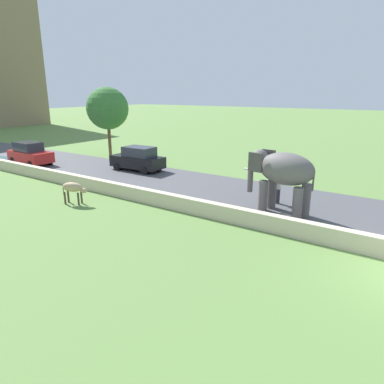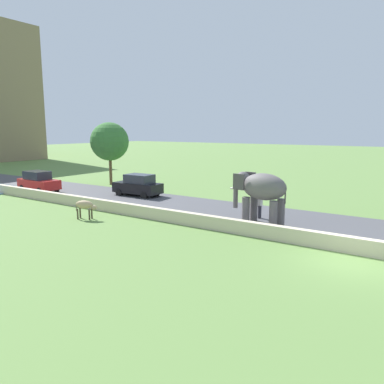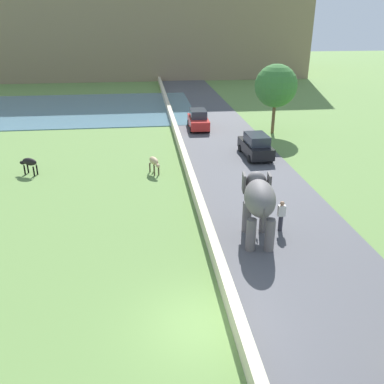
% 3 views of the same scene
% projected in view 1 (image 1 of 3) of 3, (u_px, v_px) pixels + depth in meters
% --- Properties ---
extents(road_surface, '(7.00, 120.00, 0.06)m').
position_uv_depth(road_surface, '(99.00, 170.00, 25.63)').
color(road_surface, '#4C4C51').
rests_on(road_surface, ground).
extents(barrier_wall, '(0.40, 110.00, 0.74)m').
position_uv_depth(barrier_wall, '(73.00, 180.00, 21.43)').
color(barrier_wall, beige).
rests_on(barrier_wall, ground).
extents(elephant, '(1.76, 3.55, 2.99)m').
position_uv_depth(elephant, '(281.00, 172.00, 16.04)').
color(elephant, '#605B5B').
rests_on(elephant, ground).
extents(person_beside_elephant, '(0.36, 0.22, 1.63)m').
position_uv_depth(person_beside_elephant, '(278.00, 188.00, 17.75)').
color(person_beside_elephant, '#33333D').
rests_on(person_beside_elephant, ground).
extents(car_black, '(1.91, 4.06, 1.80)m').
position_uv_depth(car_black, '(138.00, 159.00, 25.29)').
color(car_black, black).
rests_on(car_black, ground).
extents(car_red, '(1.88, 4.05, 1.80)m').
position_uv_depth(car_red, '(30.00, 154.00, 27.47)').
color(car_red, red).
rests_on(car_red, ground).
extents(cow_tan, '(0.82, 1.41, 1.15)m').
position_uv_depth(cow_tan, '(73.00, 188.00, 17.88)').
color(cow_tan, tan).
rests_on(cow_tan, ground).
extents(tree_mid, '(3.68, 3.68, 6.04)m').
position_uv_depth(tree_mid, '(107.00, 109.00, 30.52)').
color(tree_mid, brown).
rests_on(tree_mid, ground).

